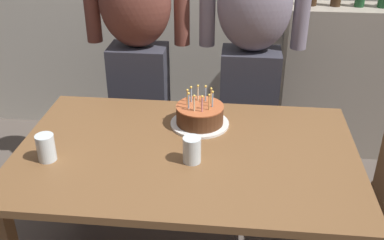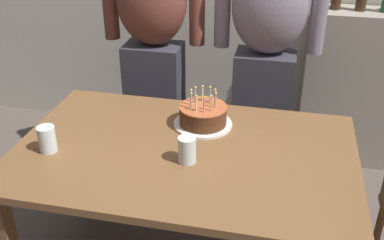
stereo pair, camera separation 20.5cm
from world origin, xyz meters
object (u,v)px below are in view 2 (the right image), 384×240
person_man_bearded (153,52)px  person_woman_cardigan (265,61)px  water_glass_near (47,139)px  water_glass_far (187,150)px  birthday_cake (203,116)px

person_man_bearded → person_woman_cardigan: same height
water_glass_near → water_glass_far: bearing=4.6°
water_glass_near → water_glass_far: water_glass_near is taller
birthday_cake → person_man_bearded: bearing=125.9°
water_glass_near → person_man_bearded: 0.97m
person_man_bearded → birthday_cake: bearing=125.9°
person_man_bearded → water_glass_near: bearing=78.3°
person_man_bearded → person_woman_cardigan: (0.66, 0.00, 0.00)m
water_glass_far → person_man_bearded: bearing=114.7°
birthday_cake → person_man_bearded: (-0.42, 0.58, 0.08)m
person_man_bearded → person_woman_cardigan: bearing=-180.0°
water_glass_far → person_man_bearded: person_man_bearded is taller
water_glass_far → person_woman_cardigan: bearing=74.5°
water_glass_far → person_woman_cardigan: person_woman_cardigan is taller
birthday_cake → water_glass_near: (-0.62, -0.37, 0.01)m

